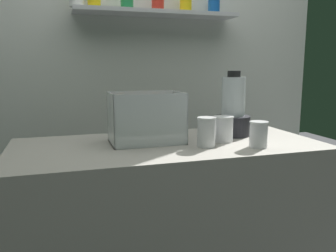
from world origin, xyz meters
TOP-DOWN VIEW (x-y plane):
  - counter at (0.00, 0.00)m, footprint 1.40×0.64m
  - back_wall_unit at (0.00, 0.77)m, footprint 2.60×0.24m
  - carrot_display_bin at (-0.09, 0.04)m, footprint 0.33×0.21m
  - blender_pitcher at (0.37, 0.08)m, footprint 0.18×0.18m
  - juice_cup_carrot_far_left at (0.14, -0.12)m, footprint 0.08×0.08m
  - juice_cup_pomegranate_left at (0.26, -0.04)m, footprint 0.09×0.09m
  - juice_cup_orange_middle at (0.35, -0.19)m, footprint 0.08×0.08m

SIDE VIEW (x-z plane):
  - counter at x=0.00m, z-range 0.00..0.90m
  - juice_cup_orange_middle at x=0.35m, z-range 0.90..1.01m
  - juice_cup_pomegranate_left at x=0.26m, z-range 0.90..1.02m
  - juice_cup_carrot_far_left at x=0.14m, z-range 0.89..1.03m
  - carrot_display_bin at x=-0.09m, z-range 0.86..1.09m
  - blender_pitcher at x=0.37m, z-range 0.86..1.19m
  - back_wall_unit at x=0.00m, z-range 0.01..2.51m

